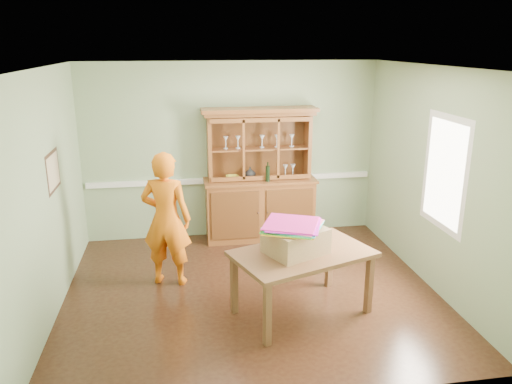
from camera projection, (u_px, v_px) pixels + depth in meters
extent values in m
plane|color=#432615|center=(251.00, 291.00, 6.17)|extent=(4.50, 4.50, 0.00)
plane|color=white|center=(251.00, 67.00, 5.39)|extent=(4.50, 4.50, 0.00)
plane|color=gray|center=(232.00, 151.00, 7.67)|extent=(4.50, 0.00, 4.50)
plane|color=gray|center=(47.00, 196.00, 5.44)|extent=(0.00, 4.00, 4.00)
plane|color=gray|center=(432.00, 179.00, 6.12)|extent=(0.00, 4.00, 4.00)
plane|color=gray|center=(289.00, 257.00, 3.89)|extent=(4.50, 0.00, 4.50)
cube|color=white|center=(232.00, 180.00, 7.78)|extent=(4.41, 0.05, 0.08)
cube|color=#362115|center=(53.00, 171.00, 5.67)|extent=(0.03, 0.60, 0.46)
cube|color=beige|center=(54.00, 171.00, 5.67)|extent=(0.01, 0.52, 0.38)
cube|color=white|center=(444.00, 173.00, 5.79)|extent=(0.03, 0.96, 1.36)
cube|color=white|center=(444.00, 173.00, 5.79)|extent=(0.01, 0.80, 1.20)
cube|color=brown|center=(260.00, 210.00, 7.75)|extent=(1.65, 0.50, 0.92)
cube|color=brown|center=(260.00, 180.00, 7.60)|extent=(1.71, 0.56, 0.04)
cube|color=brown|center=(257.00, 145.00, 7.69)|extent=(1.56, 0.04, 0.96)
cube|color=brown|center=(209.00, 149.00, 7.43)|extent=(0.06, 0.35, 0.96)
cube|color=brown|center=(307.00, 145.00, 7.66)|extent=(0.06, 0.35, 0.96)
cube|color=brown|center=(259.00, 113.00, 7.40)|extent=(1.65, 0.40, 0.06)
cube|color=brown|center=(259.00, 110.00, 7.36)|extent=(1.73, 0.44, 0.06)
cube|color=brown|center=(259.00, 148.00, 7.55)|extent=(1.45, 0.30, 0.02)
imported|color=#B2B2B7|center=(250.00, 173.00, 7.64)|extent=(0.17, 0.17, 0.18)
imported|color=gold|center=(232.00, 177.00, 7.61)|extent=(0.20, 0.20, 0.05)
cylinder|color=black|center=(268.00, 172.00, 7.43)|extent=(0.06, 0.06, 0.29)
cube|color=brown|center=(303.00, 254.00, 5.50)|extent=(1.70, 1.35, 0.05)
cube|color=brown|center=(267.00, 314.00, 4.99)|extent=(0.09, 0.09, 0.69)
cube|color=brown|center=(234.00, 285.00, 5.60)|extent=(0.09, 0.09, 0.69)
cube|color=brown|center=(369.00, 284.00, 5.61)|extent=(0.09, 0.09, 0.69)
cube|color=brown|center=(329.00, 260.00, 6.22)|extent=(0.09, 0.09, 0.69)
cube|color=#9D8151|center=(296.00, 241.00, 5.43)|extent=(0.76, 0.70, 0.28)
cube|color=pink|center=(293.00, 228.00, 5.38)|extent=(0.73, 0.73, 0.01)
cube|color=#FFA720|center=(293.00, 227.00, 5.38)|extent=(0.73, 0.73, 0.01)
cube|color=green|center=(293.00, 227.00, 5.38)|extent=(0.73, 0.73, 0.01)
cube|color=#2ABFC8|center=(293.00, 226.00, 5.38)|extent=(0.73, 0.73, 0.01)
cube|color=#E46C83|center=(293.00, 225.00, 5.37)|extent=(0.73, 0.73, 0.01)
cube|color=#D520CF|center=(293.00, 224.00, 5.37)|extent=(0.73, 0.73, 0.01)
cube|color=#C71E80|center=(293.00, 223.00, 5.37)|extent=(0.73, 0.73, 0.01)
imported|color=orange|center=(166.00, 219.00, 6.18)|extent=(0.71, 0.57, 1.71)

